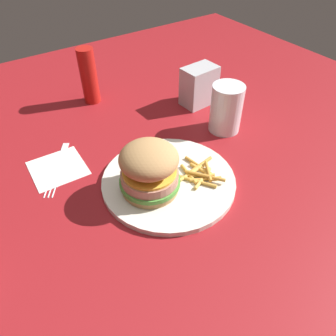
{
  "coord_description": "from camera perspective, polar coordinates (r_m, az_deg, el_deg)",
  "views": [
    {
      "loc": [
        0.38,
        -0.27,
        0.47
      ],
      "look_at": [
        -0.02,
        -0.0,
        0.04
      ],
      "focal_mm": 35.13,
      "sensor_mm": 36.0,
      "label": 1
    }
  ],
  "objects": [
    {
      "name": "plate",
      "position": [
        0.67,
        -0.0,
        -2.31
      ],
      "size": [
        0.27,
        0.27,
        0.01
      ],
      "primitive_type": "cylinder",
      "color": "silver",
      "rests_on": "ground_plane"
    },
    {
      "name": "fries_pile",
      "position": [
        0.67,
        5.48,
        -0.97
      ],
      "size": [
        0.11,
        0.11,
        0.01
      ],
      "color": "gold",
      "rests_on": "plate"
    },
    {
      "name": "drink_glass",
      "position": [
        0.8,
        10.0,
        9.68
      ],
      "size": [
        0.08,
        0.08,
        0.12
      ],
      "color": "silver",
      "rests_on": "ground_plane"
    },
    {
      "name": "napkin_dispenser",
      "position": [
        0.9,
        5.41,
        14.0
      ],
      "size": [
        0.07,
        0.09,
        0.1
      ],
      "primitive_type": "cube",
      "rotation": [
        0.0,
        0.0,
        1.64
      ],
      "color": "#B7BABF",
      "rests_on": "ground_plane"
    },
    {
      "name": "fork",
      "position": [
        0.74,
        -18.64,
        0.07
      ],
      "size": [
        0.15,
        0.11,
        0.0
      ],
      "color": "silver",
      "rests_on": "napkin"
    },
    {
      "name": "napkin",
      "position": [
        0.74,
        -18.57,
        0.01
      ],
      "size": [
        0.11,
        0.11,
        0.0
      ],
      "primitive_type": "cube",
      "rotation": [
        0.0,
        0.0,
        -0.05
      ],
      "color": "white",
      "rests_on": "ground_plane"
    },
    {
      "name": "ground_plane",
      "position": [
        0.66,
        0.86,
        -3.38
      ],
      "size": [
        1.6,
        1.6,
        0.0
      ],
      "primitive_type": "plane",
      "color": "maroon"
    },
    {
      "name": "ketchup_bottle",
      "position": [
        0.92,
        -13.59,
        15.25
      ],
      "size": [
        0.04,
        0.04,
        0.15
      ],
      "primitive_type": "cylinder",
      "color": "#B21914",
      "rests_on": "ground_plane"
    },
    {
      "name": "sandwich",
      "position": [
        0.61,
        -3.27,
        -0.14
      ],
      "size": [
        0.12,
        0.12,
        0.1
      ],
      "color": "tan",
      "rests_on": "plate"
    }
  ]
}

